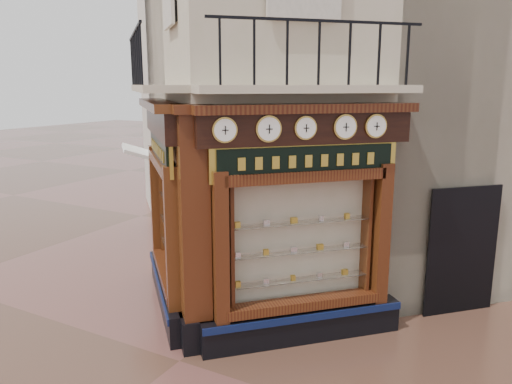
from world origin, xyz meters
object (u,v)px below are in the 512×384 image
Objects in this scene: clock_b at (269,129)px; signboard_right at (307,160)px; clock_d at (345,127)px; signboard_left at (160,149)px; awning at (147,259)px; clock_a at (225,130)px; clock_e at (376,126)px; clock_c at (306,128)px; corner_pilaster at (195,234)px.

clock_b is 0.18× the size of signboard_right.
signboard_left is at bearing 140.59° from clock_d.
awning is 4.19m from signboard_left.
clock_a reaches higher than signboard_left.
clock_b is at bearing -162.44° from awning.
clock_d is 0.27× the size of awning.
clock_b reaches higher than clock_e.
signboard_left is (2.12, -1.86, 3.10)m from awning.
clock_a is at bearing -180.00° from clock_b.
clock_c is 6.54m from awning.
clock_d is at bearing -10.74° from signboard_right.
corner_pilaster is at bearing 165.66° from clock_c.
clock_d is 6.79m from awning.
clock_b is 1.05× the size of clock_e.
clock_d is 0.18× the size of signboard_right.
clock_e reaches higher than clock_c.
signboard_left is 0.99× the size of signboard_right.
clock_e reaches higher than signboard_right.
corner_pilaster is at bearing 133.86° from clock_a.
signboard_right is (1.46, 1.01, 1.15)m from corner_pilaster.
awning is at bearing 96.25° from corner_pilaster.
clock_e is (0.38, 0.38, -0.00)m from clock_d.
signboard_right is (-0.87, -0.71, -0.52)m from clock_e.
corner_pilaster is 2.40m from clock_c.
clock_a is 1.92m from clock_d.
clock_d is at bearing 180.00° from clock_e.
clock_c is 1.20m from clock_e.
signboard_right is at bearing -10.25° from corner_pilaster.
signboard_right is (0.87, 1.03, -0.52)m from clock_a.
clock_e is 1.24m from signboard_right.
awning is (-5.91, 1.15, -3.62)m from clock_e.
signboard_right is (2.92, -0.00, -0.00)m from signboard_left.
clock_e is 0.26× the size of awning.
clock_d is 1.04× the size of clock_e.
corner_pilaster is 2.72× the size of awning.
signboard_right is at bearing -135.00° from signboard_left.
awning is (-5.53, 1.53, -3.62)m from clock_d.
clock_b is 2.64m from signboard_left.
clock_e reaches higher than awning.
clock_b is 1.25m from clock_d.
corner_pilaster reaches higher than clock_e.
clock_b is 6.37m from awning.
signboard_right is (-0.49, -0.33, -0.52)m from clock_d.
clock_a is 0.17× the size of signboard_left.
clock_a is at bearing -180.00° from clock_d.
clock_e is at bearing -5.65° from signboard_right.
corner_pilaster is 1.79× the size of signboard_left.
signboard_right is (0.40, 0.55, -0.52)m from clock_b.
clock_e is at bearing -8.47° from corner_pilaster.
clock_a is 0.26× the size of awning.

